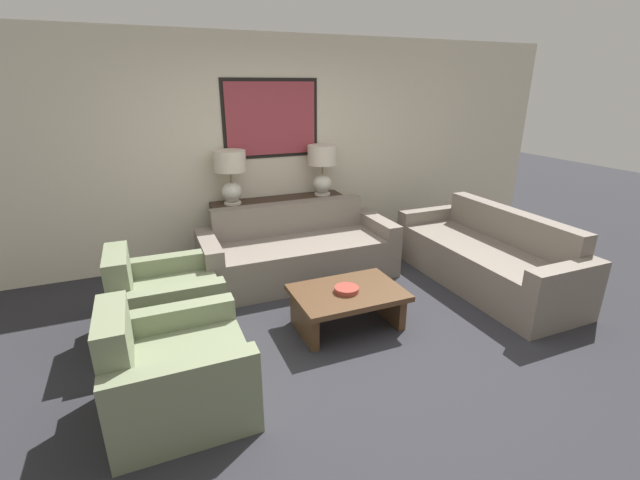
% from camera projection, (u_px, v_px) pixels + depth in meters
% --- Properties ---
extents(ground_plane, '(20.00, 20.00, 0.00)m').
position_uv_depth(ground_plane, '(363.00, 349.00, 3.58)').
color(ground_plane, '#28282D').
extents(back_wall, '(8.22, 0.12, 2.65)m').
position_uv_depth(back_wall, '(271.00, 149.00, 5.29)').
color(back_wall, beige).
rests_on(back_wall, ground_plane).
extents(console_table, '(1.64, 0.39, 0.76)m').
position_uv_depth(console_table, '(280.00, 228.00, 5.38)').
color(console_table, '#332319').
rests_on(console_table, ground_plane).
extents(table_lamp_left, '(0.37, 0.37, 0.62)m').
position_uv_depth(table_lamp_left, '(230.00, 171.00, 4.91)').
color(table_lamp_left, silver).
rests_on(table_lamp_left, console_table).
extents(table_lamp_right, '(0.37, 0.37, 0.62)m').
position_uv_depth(table_lamp_right, '(322.00, 164.00, 5.32)').
color(table_lamp_right, silver).
rests_on(table_lamp_right, console_table).
extents(couch_by_back_wall, '(2.15, 0.85, 0.80)m').
position_uv_depth(couch_by_back_wall, '(298.00, 253.00, 4.84)').
color(couch_by_back_wall, slate).
rests_on(couch_by_back_wall, ground_plane).
extents(couch_by_side, '(0.85, 2.15, 0.80)m').
position_uv_depth(couch_by_side, '(486.00, 259.00, 4.69)').
color(couch_by_side, slate).
rests_on(couch_by_side, ground_plane).
extents(coffee_table, '(0.97, 0.67, 0.36)m').
position_uv_depth(coffee_table, '(348.00, 300.00, 3.84)').
color(coffee_table, '#4C331E').
rests_on(coffee_table, ground_plane).
extents(decorative_bowl, '(0.22, 0.22, 0.05)m').
position_uv_depth(decorative_bowl, '(347.00, 289.00, 3.77)').
color(decorative_bowl, '#93382D').
rests_on(decorative_bowl, coffee_table).
extents(armchair_near_back_wall, '(0.89, 0.85, 0.81)m').
position_uv_depth(armchair_near_back_wall, '(164.00, 304.00, 3.73)').
color(armchair_near_back_wall, '#707A5B').
rests_on(armchair_near_back_wall, ground_plane).
extents(armchair_near_camera, '(0.89, 0.85, 0.81)m').
position_uv_depth(armchair_near_camera, '(175.00, 374.00, 2.83)').
color(armchair_near_camera, '#707A5B').
rests_on(armchair_near_camera, ground_plane).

